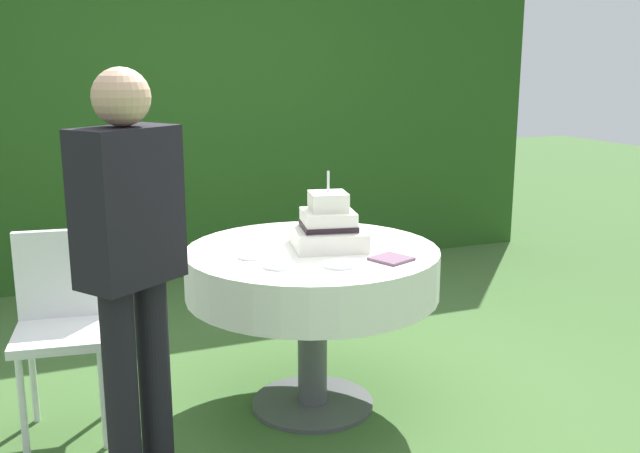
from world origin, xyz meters
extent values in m
plane|color=#3D602D|center=(0.00, 0.00, 0.00)|extent=(20.00, 20.00, 0.00)
cube|color=#234C19|center=(0.00, 2.63, 1.20)|extent=(5.79, 0.58, 2.40)
cylinder|color=#4C4C51|center=(0.00, 0.00, 0.01)|extent=(0.58, 0.58, 0.02)
cylinder|color=#4C4C51|center=(0.00, 0.00, 0.37)|extent=(0.14, 0.14, 0.75)
cylinder|color=olive|center=(0.00, 0.00, 0.76)|extent=(1.14, 1.14, 0.03)
cylinder|color=white|center=(0.00, 0.00, 0.67)|extent=(1.17, 1.17, 0.22)
cube|color=white|center=(0.08, 0.00, 0.82)|extent=(0.38, 0.38, 0.09)
cube|color=white|center=(0.08, 0.00, 0.91)|extent=(0.28, 0.28, 0.09)
cube|color=black|center=(0.08, 0.00, 0.88)|extent=(0.29, 0.29, 0.02)
cube|color=white|center=(0.08, 0.00, 0.99)|extent=(0.20, 0.20, 0.09)
sphere|color=#C6599E|center=(0.22, 0.09, 0.89)|extent=(0.09, 0.09, 0.09)
cylinder|color=silver|center=(0.08, 0.00, 1.08)|extent=(0.01, 0.01, 0.10)
cylinder|color=white|center=(0.00, -0.31, 0.78)|extent=(0.15, 0.15, 0.01)
cylinder|color=white|center=(-0.25, -0.24, 0.78)|extent=(0.12, 0.12, 0.01)
cylinder|color=white|center=(-0.31, -0.04, 0.78)|extent=(0.12, 0.12, 0.01)
cube|color=#6B4C60|center=(0.24, -0.32, 0.78)|extent=(0.20, 0.20, 0.01)
cylinder|color=white|center=(-1.28, 0.01, 0.23)|extent=(0.03, 0.03, 0.45)
cylinder|color=white|center=(-0.96, -0.03, 0.23)|extent=(0.03, 0.03, 0.45)
cylinder|color=white|center=(-1.24, 0.33, 0.23)|extent=(0.03, 0.03, 0.45)
cylinder|color=white|center=(-0.92, 0.28, 0.23)|extent=(0.03, 0.03, 0.45)
cube|color=white|center=(-1.10, 0.15, 0.47)|extent=(0.45, 0.45, 0.04)
cube|color=white|center=(-1.07, 0.33, 0.69)|extent=(0.40, 0.10, 0.40)
cylinder|color=black|center=(-0.94, -0.50, 0.42)|extent=(0.12, 0.12, 0.85)
cylinder|color=black|center=(-0.80, -0.41, 0.42)|extent=(0.12, 0.12, 0.85)
cube|color=black|center=(-0.87, -0.45, 1.12)|extent=(0.41, 0.37, 0.55)
sphere|color=tan|center=(-0.87, -0.45, 1.50)|extent=(0.20, 0.20, 0.20)
camera|label=1|loc=(-1.19, -2.99, 1.62)|focal=40.67mm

